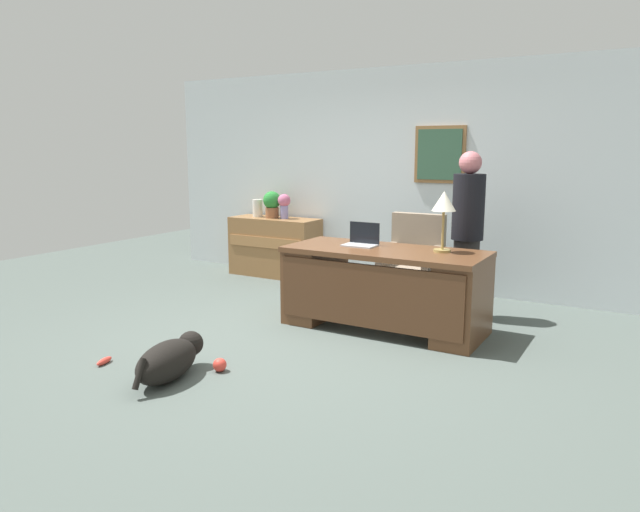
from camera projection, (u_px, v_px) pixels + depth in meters
ground_plane at (290, 341)px, 5.32m from camera, size 12.00×12.00×0.00m
back_wall at (403, 178)px, 7.28m from camera, size 7.00×0.16×2.70m
desk at (383, 286)px, 5.60m from camera, size 1.90×0.82×0.78m
credenza at (275, 247)px, 8.00m from camera, size 1.24×0.50×0.79m
armchair at (412, 265)px, 6.44m from camera, size 0.60×0.59×1.01m
person_standing at (467, 233)px, 5.93m from camera, size 0.32×0.32×1.69m
dog_lying at (170, 359)px, 4.42m from camera, size 0.39×0.80×0.30m
laptop at (362, 240)px, 5.76m from camera, size 0.32×0.22×0.23m
desk_lamp at (444, 205)px, 5.34m from camera, size 0.22×0.22×0.56m
vase_with_flowers at (284, 204)px, 7.82m from camera, size 0.17×0.17×0.33m
vase_empty at (258, 208)px, 8.05m from camera, size 0.14×0.14×0.24m
potted_plant at (272, 203)px, 7.92m from camera, size 0.24×0.24×0.36m
dog_toy_ball at (220, 365)px, 4.59m from camera, size 0.11×0.11×0.11m
dog_toy_bone at (104, 361)px, 4.75m from camera, size 0.09×0.18×0.05m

